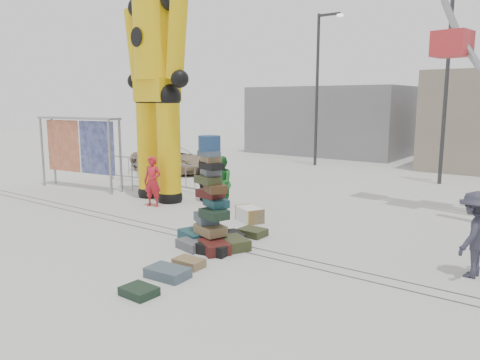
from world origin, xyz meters
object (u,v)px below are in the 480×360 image
Objects in this scene: lamp_post_right at (449,77)px; steamer_trunk at (250,214)px; pedestrian_green at (221,183)px; parked_suv at (172,159)px; barricade_dummy_a at (129,168)px; pedestrian_black at (203,179)px; crash_test_dummy at (156,73)px; barricade_dummy_c at (195,179)px; suitcase_tower at (212,215)px; barricade_dummy_b at (154,178)px; banner_scaffold at (79,135)px; pedestrian_grey at (473,234)px; lamp_post_left at (319,82)px; pedestrian_red at (153,181)px.

steamer_trunk is (-2.99, -10.00, -4.28)m from lamp_post_right.
pedestrian_green is 0.39× the size of parked_suv.
pedestrian_black reaches higher than barricade_dummy_a.
barricade_dummy_c is (0.31, 1.55, -3.93)m from crash_test_dummy.
crash_test_dummy is 4.53m from pedestrian_green.
parked_suv is (-9.37, 8.07, -0.13)m from suitcase_tower.
lamp_post_right is 1.77× the size of parked_suv.
lamp_post_right is 12.74m from barricade_dummy_b.
pedestrian_black reaches higher than steamer_trunk.
parked_suv is (-8.77, 5.63, 0.42)m from steamer_trunk.
banner_scaffold is 2.02× the size of barricade_dummy_a.
steamer_trunk is at bearing -24.11° from barricade_dummy_c.
lamp_post_right reaches higher than pedestrian_green.
barricade_dummy_c is 10.71m from pedestrian_grey.
pedestrian_grey is (7.82, -1.62, 0.01)m from pedestrian_green.
barricade_dummy_a is at bearing 21.95° from pedestrian_black.
barricade_dummy_c is 1.14× the size of pedestrian_grey.
pedestrian_black is at bearing -84.54° from lamp_post_left.
suitcase_tower is at bearing -23.56° from banner_scaffold.
banner_scaffold is 2.02× the size of barricade_dummy_b.
lamp_post_left is 10.60m from barricade_dummy_c.
lamp_post_right is at bearing 33.17° from banner_scaffold.
pedestrian_red is at bearing -13.27° from banner_scaffold.
barricade_dummy_b is (-8.58, -8.56, -3.93)m from lamp_post_right.
pedestrian_red is 7.75m from parked_suv.
banner_scaffold is at bearing -139.35° from lamp_post_right.
pedestrian_green is (3.92, -0.70, 0.32)m from barricade_dummy_b.
crash_test_dummy reaches higher than barricade_dummy_c.
barricade_dummy_b is at bearing 153.00° from crash_test_dummy.
crash_test_dummy is 4.25× the size of barricade_dummy_a.
pedestrian_black is (0.80, 1.63, -0.07)m from pedestrian_red.
suitcase_tower reaches higher than pedestrian_red.
pedestrian_grey is at bearing 18.73° from steamer_trunk.
lamp_post_left is 11.12m from barricade_dummy_a.
lamp_post_left is (-7.00, 2.00, 0.00)m from lamp_post_right.
barricade_dummy_b is at bearing -136.03° from pedestrian_green.
lamp_post_left is 13.35m from steamer_trunk.
barricade_dummy_a is at bearing -95.35° from pedestrian_grey.
suitcase_tower is 5.21m from pedestrian_black.
pedestrian_green is 1.13× the size of pedestrian_black.
lamp_post_left is at bearing 93.03° from barricade_dummy_c.
barricade_dummy_c is 2.84m from pedestrian_green.
pedestrian_green is 0.99× the size of pedestrian_grey.
barricade_dummy_b is at bearing -167.53° from steamer_trunk.
pedestrian_red is at bearing -85.28° from pedestrian_grey.
lamp_post_right is 11.17m from pedestrian_black.
crash_test_dummy reaches higher than suitcase_tower.
lamp_post_right and lamp_post_left have the same top height.
crash_test_dummy is 7.68m from parked_suv.
steamer_trunk is 10.43m from parked_suv.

